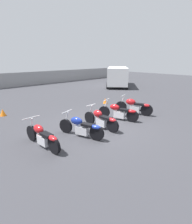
# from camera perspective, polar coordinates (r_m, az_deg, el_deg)

# --- Properties ---
(ground_plane) EXTENTS (60.00, 60.00, 0.00)m
(ground_plane) POSITION_cam_1_polar(r_m,az_deg,el_deg) (8.06, 0.83, -4.68)
(ground_plane) COLOR #38383D
(motorcycle_slot_0) EXTENTS (0.67, 2.02, 0.96)m
(motorcycle_slot_0) POSITION_cam_1_polar(r_m,az_deg,el_deg) (6.38, -17.08, -7.60)
(motorcycle_slot_0) COLOR black
(motorcycle_slot_0) RESTS_ON ground_plane
(motorcycle_slot_1) EXTENTS (0.84, 2.01, 0.97)m
(motorcycle_slot_1) POSITION_cam_1_polar(r_m,az_deg,el_deg) (6.90, -4.82, -4.89)
(motorcycle_slot_1) COLOR black
(motorcycle_slot_1) RESTS_ON ground_plane
(motorcycle_slot_2) EXTENTS (0.56, 2.00, 0.97)m
(motorcycle_slot_2) POSITION_cam_1_polar(r_m,az_deg,el_deg) (7.72, 1.70, -2.39)
(motorcycle_slot_2) COLOR black
(motorcycle_slot_2) RESTS_ON ground_plane
(motorcycle_slot_3) EXTENTS (0.88, 2.06, 0.97)m
(motorcycle_slot_3) POSITION_cam_1_polar(r_m,az_deg,el_deg) (8.86, 7.46, -0.01)
(motorcycle_slot_3) COLOR black
(motorcycle_slot_3) RESTS_ON ground_plane
(motorcycle_slot_4) EXTENTS (0.92, 2.02, 1.02)m
(motorcycle_slot_4) POSITION_cam_1_polar(r_m,az_deg,el_deg) (9.89, 12.33, 1.81)
(motorcycle_slot_4) COLOR black
(motorcycle_slot_4) RESTS_ON ground_plane
(parked_van) EXTENTS (5.45, 5.05, 2.06)m
(parked_van) POSITION_cam_1_polar(r_m,az_deg,el_deg) (20.03, 7.00, 11.68)
(parked_van) COLOR white
(parked_van) RESTS_ON ground_plane
(traffic_cone_near) EXTENTS (0.32, 0.32, 0.35)m
(traffic_cone_near) POSITION_cam_1_polar(r_m,az_deg,el_deg) (12.15, 3.04, 3.67)
(traffic_cone_near) COLOR orange
(traffic_cone_near) RESTS_ON ground_plane
(traffic_cone_far) EXTENTS (0.32, 0.32, 0.38)m
(traffic_cone_far) POSITION_cam_1_polar(r_m,az_deg,el_deg) (10.71, -28.14, -0.13)
(traffic_cone_far) COLOR orange
(traffic_cone_far) RESTS_ON ground_plane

